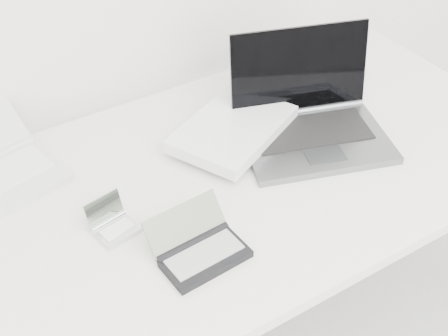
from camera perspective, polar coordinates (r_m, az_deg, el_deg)
desk at (r=1.51m, az=0.15°, el=-1.90°), size 1.60×0.80×0.73m
laptop_large at (r=1.58m, az=4.76°, el=4.02°), size 0.57×0.46×0.24m
pda_silver at (r=1.35m, az=-10.11°, el=-5.16°), size 0.10×0.10×0.07m
palmtop_charcoal at (r=1.28m, az=-2.22°, el=-7.45°), size 0.18×0.16×0.08m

